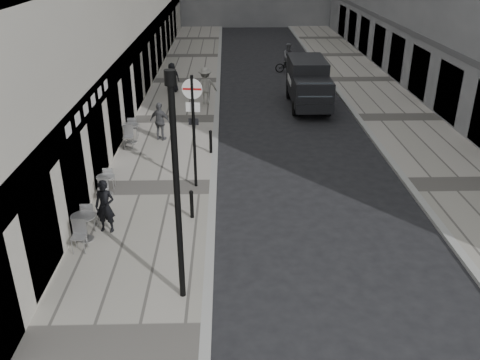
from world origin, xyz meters
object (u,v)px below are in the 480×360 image
object	(u,v)px
walking_man	(105,206)
panel_van	(308,81)
lamppost	(176,181)
cyclist	(289,61)
sign_post	(193,117)

from	to	relation	value
walking_man	panel_van	xyz separation A→B (m)	(7.88, 13.00, 0.40)
walking_man	lamppost	distance (m)	4.58
walking_man	cyclist	world-z (taller)	cyclist
lamppost	panel_van	distance (m)	17.11
panel_van	walking_man	bearing A→B (deg)	-120.32
lamppost	cyclist	distance (m)	24.54
panel_van	cyclist	bearing A→B (deg)	91.83
lamppost	cyclist	size ratio (longest dim) A/B	2.89
walking_man	lamppost	bearing A→B (deg)	-41.64
lamppost	cyclist	bearing A→B (deg)	77.52
lamppost	panel_van	xyz separation A→B (m)	(5.40, 16.13, -1.85)
panel_van	sign_post	bearing A→B (deg)	-117.53
walking_man	sign_post	xyz separation A→B (m)	(2.47, 3.02, 1.71)
walking_man	sign_post	distance (m)	4.26
sign_post	panel_van	bearing A→B (deg)	69.19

